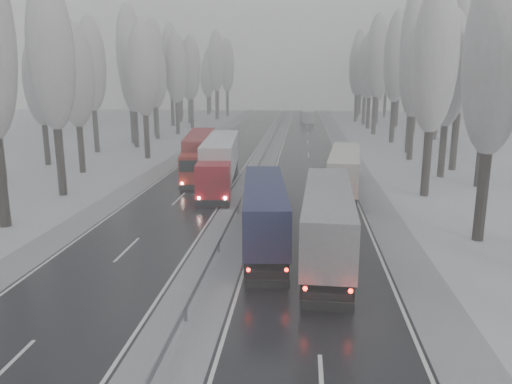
% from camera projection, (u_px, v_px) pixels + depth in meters
% --- Properties ---
extents(ground, '(260.00, 260.00, 0.00)m').
position_uv_depth(ground, '(157.00, 381.00, 16.01)').
color(ground, silver).
rests_on(ground, ground).
extents(carriageway_right, '(7.50, 200.00, 0.03)m').
position_uv_depth(carriageway_right, '(310.00, 185.00, 44.62)').
color(carriageway_right, black).
rests_on(carriageway_right, ground).
extents(carriageway_left, '(7.50, 200.00, 0.03)m').
position_uv_depth(carriageway_left, '(195.00, 183.00, 45.58)').
color(carriageway_left, black).
rests_on(carriageway_left, ground).
extents(median_slush, '(3.00, 200.00, 0.04)m').
position_uv_depth(median_slush, '(252.00, 184.00, 45.10)').
color(median_slush, '#9EA1A5').
rests_on(median_slush, ground).
extents(shoulder_right, '(2.40, 200.00, 0.04)m').
position_uv_depth(shoulder_right, '(366.00, 186.00, 44.17)').
color(shoulder_right, '#9EA1A5').
rests_on(shoulder_right, ground).
extents(shoulder_left, '(2.40, 200.00, 0.04)m').
position_uv_depth(shoulder_left, '(142.00, 182.00, 46.02)').
color(shoulder_left, '#9EA1A5').
rests_on(shoulder_left, ground).
extents(median_guardrail, '(0.12, 200.00, 0.76)m').
position_uv_depth(median_guardrail, '(252.00, 178.00, 44.95)').
color(median_guardrail, slate).
rests_on(median_guardrail, ground).
extents(tree_16, '(3.60, 3.60, 16.53)m').
position_uv_depth(tree_16, '(497.00, 55.00, 27.42)').
color(tree_16, black).
rests_on(tree_16, ground).
extents(tree_18, '(3.60, 3.60, 16.58)m').
position_uv_depth(tree_18, '(434.00, 61.00, 38.48)').
color(tree_18, black).
rests_on(tree_18, ground).
extents(tree_19, '(3.60, 3.60, 14.57)m').
position_uv_depth(tree_19, '(488.00, 78.00, 42.15)').
color(tree_19, black).
rests_on(tree_19, ground).
extents(tree_20, '(3.60, 3.60, 15.71)m').
position_uv_depth(tree_20, '(449.00, 70.00, 46.18)').
color(tree_20, black).
rests_on(tree_20, ground).
extents(tree_21, '(3.60, 3.60, 18.62)m').
position_uv_depth(tree_21, '(463.00, 51.00, 49.44)').
color(tree_21, black).
rests_on(tree_21, ground).
extents(tree_22, '(3.60, 3.60, 15.86)m').
position_uv_depth(tree_22, '(415.00, 70.00, 56.36)').
color(tree_22, black).
rests_on(tree_22, ground).
extents(tree_23, '(3.60, 3.60, 13.55)m').
position_uv_depth(tree_23, '(461.00, 83.00, 60.00)').
color(tree_23, black).
rests_on(tree_23, ground).
extents(tree_24, '(3.60, 3.60, 20.49)m').
position_uv_depth(tree_24, '(415.00, 46.00, 60.87)').
color(tree_24, black).
rests_on(tree_24, ground).
extents(tree_25, '(3.60, 3.60, 19.44)m').
position_uv_depth(tree_25, '(463.00, 53.00, 64.27)').
color(tree_25, black).
rests_on(tree_25, ground).
extents(tree_26, '(3.60, 3.60, 18.78)m').
position_uv_depth(tree_26, '(396.00, 58.00, 71.08)').
color(tree_26, black).
rests_on(tree_26, ground).
extents(tree_27, '(3.60, 3.60, 17.62)m').
position_uv_depth(tree_27, '(440.00, 64.00, 74.48)').
color(tree_27, black).
rests_on(tree_27, ground).
extents(tree_28, '(3.60, 3.60, 19.62)m').
position_uv_depth(tree_28, '(377.00, 57.00, 81.43)').
color(tree_28, black).
rests_on(tree_28, ground).
extents(tree_29, '(3.60, 3.60, 18.11)m').
position_uv_depth(tree_29, '(418.00, 63.00, 84.86)').
color(tree_29, black).
rests_on(tree_29, ground).
extents(tree_30, '(3.60, 3.60, 17.86)m').
position_uv_depth(tree_30, '(370.00, 65.00, 91.12)').
color(tree_30, black).
rests_on(tree_30, ground).
extents(tree_31, '(3.60, 3.60, 18.58)m').
position_uv_depth(tree_31, '(400.00, 63.00, 94.36)').
color(tree_31, black).
rests_on(tree_31, ground).
extents(tree_32, '(3.60, 3.60, 17.33)m').
position_uv_depth(tree_32, '(366.00, 68.00, 98.47)').
color(tree_32, black).
rests_on(tree_32, ground).
extents(tree_33, '(3.60, 3.60, 14.33)m').
position_uv_depth(tree_33, '(378.00, 78.00, 102.50)').
color(tree_33, black).
rests_on(tree_33, ground).
extents(tree_34, '(3.60, 3.60, 17.63)m').
position_uv_depth(tree_34, '(358.00, 67.00, 105.40)').
color(tree_34, black).
rests_on(tree_34, ground).
extents(tree_35, '(3.60, 3.60, 18.25)m').
position_uv_depth(tree_35, '(399.00, 66.00, 108.35)').
color(tree_35, black).
rests_on(tree_35, ground).
extents(tree_36, '(3.60, 3.60, 20.23)m').
position_uv_depth(tree_36, '(359.00, 61.00, 114.45)').
color(tree_36, black).
rests_on(tree_36, ground).
extents(tree_37, '(3.60, 3.60, 16.37)m').
position_uv_depth(tree_37, '(387.00, 72.00, 118.25)').
color(tree_37, black).
rests_on(tree_37, ground).
extents(tree_38, '(3.60, 3.60, 17.97)m').
position_uv_depth(tree_38, '(361.00, 68.00, 124.87)').
color(tree_38, black).
rests_on(tree_38, ground).
extents(tree_39, '(3.60, 3.60, 16.19)m').
position_uv_depth(tree_39, '(370.00, 73.00, 128.75)').
color(tree_39, black).
rests_on(tree_39, ground).
extents(tree_58, '(3.60, 3.60, 17.21)m').
position_uv_depth(tree_58, '(51.00, 56.00, 38.69)').
color(tree_58, black).
rests_on(tree_58, ground).
extents(tree_60, '(3.60, 3.60, 14.84)m').
position_uv_depth(tree_60, '(75.00, 76.00, 48.62)').
color(tree_60, black).
rests_on(tree_60, ground).
extents(tree_61, '(3.60, 3.60, 13.95)m').
position_uv_depth(tree_61, '(40.00, 81.00, 53.15)').
color(tree_61, black).
rests_on(tree_61, ground).
extents(tree_62, '(3.60, 3.60, 16.04)m').
position_uv_depth(tree_62, '(143.00, 69.00, 57.34)').
color(tree_62, black).
rests_on(tree_62, ground).
extents(tree_63, '(3.60, 3.60, 16.88)m').
position_uv_depth(tree_63, '(91.00, 65.00, 61.81)').
color(tree_63, black).
rests_on(tree_63, ground).
extents(tree_64, '(3.60, 3.60, 15.42)m').
position_uv_depth(tree_64, '(133.00, 73.00, 66.53)').
color(tree_64, black).
rests_on(tree_64, ground).
extents(tree_65, '(3.60, 3.60, 19.48)m').
position_uv_depth(tree_65, '(129.00, 54.00, 69.99)').
color(tree_65, black).
rests_on(tree_65, ground).
extents(tree_66, '(3.60, 3.60, 15.23)m').
position_uv_depth(tree_66, '(155.00, 74.00, 75.89)').
color(tree_66, black).
rests_on(tree_66, ground).
extents(tree_67, '(3.60, 3.60, 17.09)m').
position_uv_depth(tree_67, '(153.00, 67.00, 79.63)').
color(tree_67, black).
rests_on(tree_67, ground).
extents(tree_68, '(3.60, 3.60, 16.65)m').
position_uv_depth(tree_68, '(176.00, 69.00, 82.10)').
color(tree_68, black).
rests_on(tree_68, ground).
extents(tree_69, '(3.60, 3.60, 19.35)m').
position_uv_depth(tree_69, '(154.00, 59.00, 86.03)').
color(tree_69, black).
rests_on(tree_69, ground).
extents(tree_70, '(3.60, 3.60, 17.09)m').
position_uv_depth(tree_70, '(191.00, 68.00, 91.79)').
color(tree_70, black).
rests_on(tree_70, ground).
extents(tree_71, '(3.60, 3.60, 19.61)m').
position_uv_depth(tree_71, '(171.00, 60.00, 95.74)').
color(tree_71, black).
rests_on(tree_71, ground).
extents(tree_72, '(3.60, 3.60, 15.11)m').
position_uv_depth(tree_72, '(189.00, 75.00, 101.38)').
color(tree_72, black).
rests_on(tree_72, ground).
extents(tree_73, '(3.60, 3.60, 17.22)m').
position_uv_depth(tree_73, '(179.00, 69.00, 105.21)').
color(tree_73, black).
rests_on(tree_73, ground).
extents(tree_74, '(3.60, 3.60, 19.68)m').
position_uv_depth(tree_74, '(216.00, 62.00, 110.83)').
color(tree_74, black).
rests_on(tree_74, ground).
extents(tree_75, '(3.60, 3.60, 18.60)m').
position_uv_depth(tree_75, '(180.00, 65.00, 115.70)').
color(tree_75, black).
rests_on(tree_75, ground).
extents(tree_76, '(3.60, 3.60, 18.55)m').
position_uv_depth(tree_76, '(227.00, 66.00, 120.01)').
color(tree_76, black).
rests_on(tree_76, ground).
extents(tree_77, '(3.60, 3.60, 14.32)m').
position_uv_depth(tree_77, '(207.00, 77.00, 125.01)').
color(tree_77, black).
rests_on(tree_77, ground).
extents(tree_78, '(3.60, 3.60, 19.55)m').
position_uv_depth(tree_78, '(217.00, 64.00, 126.57)').
color(tree_78, black).
rests_on(tree_78, ground).
extents(tree_79, '(3.60, 3.60, 17.07)m').
position_uv_depth(tree_79, '(209.00, 71.00, 131.06)').
color(tree_79, black).
rests_on(tree_79, ground).
extents(truck_grey_tarp, '(2.98, 15.16, 3.87)m').
position_uv_depth(truck_grey_tarp, '(328.00, 214.00, 27.04)').
color(truck_grey_tarp, '#49494D').
rests_on(truck_grey_tarp, ground).
extents(truck_blue_box, '(3.58, 14.31, 3.64)m').
position_uv_depth(truck_blue_box, '(264.00, 205.00, 29.36)').
color(truck_blue_box, '#1A2142').
rests_on(truck_blue_box, ground).
extents(truck_cream_box, '(3.69, 14.37, 3.65)m').
position_uv_depth(truck_cream_box, '(345.00, 168.00, 41.30)').
color(truck_cream_box, beige).
rests_on(truck_cream_box, ground).
extents(box_truck_distant, '(2.90, 6.87, 2.48)m').
position_uv_depth(box_truck_distant, '(307.00, 117.00, 103.90)').
color(box_truck_distant, silver).
rests_on(box_truck_distant, ground).
extents(truck_red_white, '(3.93, 16.34, 4.16)m').
position_uv_depth(truck_red_white, '(220.00, 159.00, 43.93)').
color(truck_red_white, '#A10813').
rests_on(truck_red_white, ground).
extents(truck_red_red, '(4.35, 15.41, 3.92)m').
position_uv_depth(truck_red_red, '(200.00, 152.00, 49.22)').
color(truck_red_red, '#9E1109').
rests_on(truck_red_red, ground).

